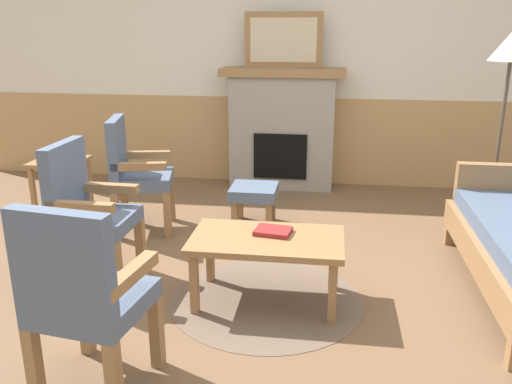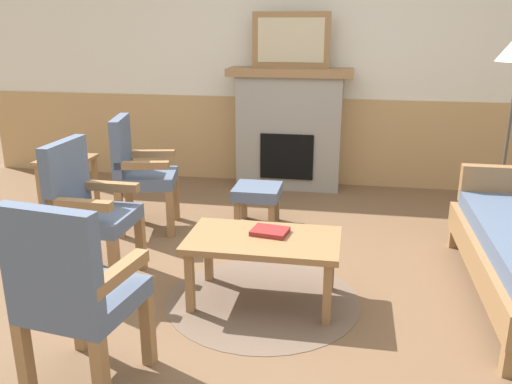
{
  "view_description": "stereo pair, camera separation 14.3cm",
  "coord_description": "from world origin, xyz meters",
  "px_view_note": "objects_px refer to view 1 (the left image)",
  "views": [
    {
      "loc": [
        0.52,
        -3.33,
        1.72
      ],
      "look_at": [
        0.0,
        0.35,
        0.55
      ],
      "focal_mm": 37.58,
      "sensor_mm": 36.0,
      "label": 1
    },
    {
      "loc": [
        0.66,
        -3.3,
        1.72
      ],
      "look_at": [
        0.0,
        0.35,
        0.55
      ],
      "focal_mm": 37.58,
      "sensor_mm": 36.0,
      "label": 2
    }
  ],
  "objects_px": {
    "fireplace": "(282,128)",
    "coffee_table": "(267,245)",
    "framed_picture": "(283,40)",
    "side_table": "(60,172)",
    "book_on_table": "(273,231)",
    "floor_lamp_by_couch": "(511,58)",
    "armchair_front_left": "(83,292)",
    "armchair_near_fireplace": "(86,208)",
    "footstool": "(254,194)",
    "armchair_by_window_left": "(134,170)"
  },
  "relations": [
    {
      "from": "book_on_table",
      "to": "footstool",
      "type": "height_order",
      "value": "book_on_table"
    },
    {
      "from": "armchair_near_fireplace",
      "to": "side_table",
      "type": "bearing_deg",
      "value": 124.28
    },
    {
      "from": "footstool",
      "to": "armchair_by_window_left",
      "type": "relative_size",
      "value": 0.41
    },
    {
      "from": "floor_lamp_by_couch",
      "to": "armchair_by_window_left",
      "type": "bearing_deg",
      "value": -170.08
    },
    {
      "from": "armchair_by_window_left",
      "to": "armchair_front_left",
      "type": "distance_m",
      "value": 2.18
    },
    {
      "from": "fireplace",
      "to": "coffee_table",
      "type": "distance_m",
      "value": 2.6
    },
    {
      "from": "framed_picture",
      "to": "side_table",
      "type": "relative_size",
      "value": 1.45
    },
    {
      "from": "book_on_table",
      "to": "armchair_by_window_left",
      "type": "relative_size",
      "value": 0.23
    },
    {
      "from": "framed_picture",
      "to": "book_on_table",
      "type": "distance_m",
      "value": 2.75
    },
    {
      "from": "armchair_front_left",
      "to": "floor_lamp_by_couch",
      "type": "bearing_deg",
      "value": 46.44
    },
    {
      "from": "coffee_table",
      "to": "armchair_near_fireplace",
      "type": "bearing_deg",
      "value": 175.17
    },
    {
      "from": "armchair_near_fireplace",
      "to": "armchair_by_window_left",
      "type": "distance_m",
      "value": 0.99
    },
    {
      "from": "book_on_table",
      "to": "floor_lamp_by_couch",
      "type": "bearing_deg",
      "value": 41.48
    },
    {
      "from": "armchair_by_window_left",
      "to": "armchair_near_fireplace",
      "type": "bearing_deg",
      "value": -88.24
    },
    {
      "from": "coffee_table",
      "to": "floor_lamp_by_couch",
      "type": "bearing_deg",
      "value": 42.22
    },
    {
      "from": "side_table",
      "to": "floor_lamp_by_couch",
      "type": "height_order",
      "value": "floor_lamp_by_couch"
    },
    {
      "from": "armchair_by_window_left",
      "to": "armchair_front_left",
      "type": "xyz_separation_m",
      "value": [
        0.54,
        -2.11,
        0.0
      ]
    },
    {
      "from": "framed_picture",
      "to": "side_table",
      "type": "height_order",
      "value": "framed_picture"
    },
    {
      "from": "book_on_table",
      "to": "armchair_by_window_left",
      "type": "xyz_separation_m",
      "value": [
        -1.3,
        1.02,
        0.08
      ]
    },
    {
      "from": "book_on_table",
      "to": "floor_lamp_by_couch",
      "type": "relative_size",
      "value": 0.13
    },
    {
      "from": "armchair_front_left",
      "to": "coffee_table",
      "type": "bearing_deg",
      "value": 54.63
    },
    {
      "from": "coffee_table",
      "to": "floor_lamp_by_couch",
      "type": "xyz_separation_m",
      "value": [
        1.79,
        1.63,
        1.06
      ]
    },
    {
      "from": "framed_picture",
      "to": "side_table",
      "type": "distance_m",
      "value": 2.55
    },
    {
      "from": "coffee_table",
      "to": "armchair_front_left",
      "type": "distance_m",
      "value": 1.26
    },
    {
      "from": "coffee_table",
      "to": "side_table",
      "type": "xyz_separation_m",
      "value": [
        -2.05,
        1.29,
        0.05
      ]
    },
    {
      "from": "coffee_table",
      "to": "armchair_front_left",
      "type": "bearing_deg",
      "value": -125.37
    },
    {
      "from": "coffee_table",
      "to": "floor_lamp_by_couch",
      "type": "relative_size",
      "value": 0.57
    },
    {
      "from": "fireplace",
      "to": "framed_picture",
      "type": "bearing_deg",
      "value": 90.0
    },
    {
      "from": "fireplace",
      "to": "footstool",
      "type": "relative_size",
      "value": 3.25
    },
    {
      "from": "coffee_table",
      "to": "footstool",
      "type": "bearing_deg",
      "value": 101.69
    },
    {
      "from": "coffee_table",
      "to": "footstool",
      "type": "distance_m",
      "value": 1.38
    },
    {
      "from": "armchair_front_left",
      "to": "floor_lamp_by_couch",
      "type": "xyz_separation_m",
      "value": [
        2.52,
        2.65,
        0.91
      ]
    },
    {
      "from": "fireplace",
      "to": "book_on_table",
      "type": "xyz_separation_m",
      "value": [
        0.18,
        -2.51,
        -0.2
      ]
    },
    {
      "from": "fireplace",
      "to": "armchair_front_left",
      "type": "height_order",
      "value": "fireplace"
    },
    {
      "from": "framed_picture",
      "to": "armchair_by_window_left",
      "type": "height_order",
      "value": "framed_picture"
    },
    {
      "from": "framed_picture",
      "to": "footstool",
      "type": "bearing_deg",
      "value": -95.88
    },
    {
      "from": "book_on_table",
      "to": "armchair_near_fireplace",
      "type": "bearing_deg",
      "value": 178.41
    },
    {
      "from": "fireplace",
      "to": "footstool",
      "type": "height_order",
      "value": "fireplace"
    },
    {
      "from": "armchair_by_window_left",
      "to": "side_table",
      "type": "height_order",
      "value": "armchair_by_window_left"
    },
    {
      "from": "fireplace",
      "to": "coffee_table",
      "type": "xyz_separation_m",
      "value": [
        0.15,
        -2.58,
        -0.27
      ]
    },
    {
      "from": "coffee_table",
      "to": "armchair_by_window_left",
      "type": "xyz_separation_m",
      "value": [
        -1.27,
        1.09,
        0.15
      ]
    },
    {
      "from": "book_on_table",
      "to": "side_table",
      "type": "bearing_deg",
      "value": 149.59
    },
    {
      "from": "armchair_front_left",
      "to": "side_table",
      "type": "distance_m",
      "value": 2.66
    },
    {
      "from": "floor_lamp_by_couch",
      "to": "book_on_table",
      "type": "bearing_deg",
      "value": -138.52
    },
    {
      "from": "book_on_table",
      "to": "armchair_near_fireplace",
      "type": "relative_size",
      "value": 0.23
    },
    {
      "from": "armchair_by_window_left",
      "to": "side_table",
      "type": "bearing_deg",
      "value": 165.84
    },
    {
      "from": "armchair_by_window_left",
      "to": "footstool",
      "type": "bearing_deg",
      "value": 14.37
    },
    {
      "from": "fireplace",
      "to": "armchair_near_fireplace",
      "type": "bearing_deg",
      "value": -113.73
    },
    {
      "from": "footstool",
      "to": "side_table",
      "type": "height_order",
      "value": "side_table"
    },
    {
      "from": "framed_picture",
      "to": "footstool",
      "type": "height_order",
      "value": "framed_picture"
    }
  ]
}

